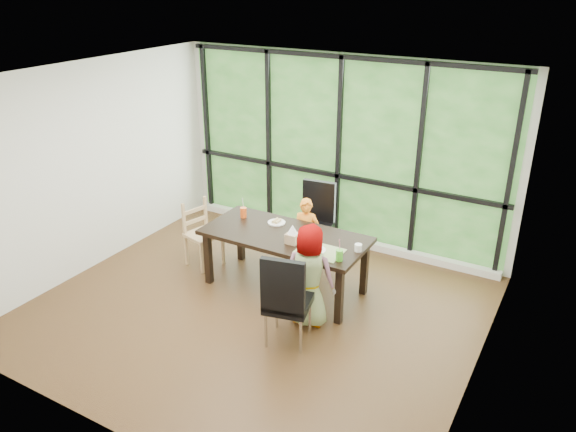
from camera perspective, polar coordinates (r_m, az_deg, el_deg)
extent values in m
plane|color=black|center=(6.74, -3.22, -9.40)|extent=(5.00, 5.00, 0.00)
plane|color=silver|center=(7.98, 5.35, 6.63)|extent=(5.00, 0.00, 5.00)
cube|color=#244D1D|center=(7.96, 5.29, 6.60)|extent=(4.80, 0.02, 2.65)
cube|color=silver|center=(8.37, 4.73, -2.08)|extent=(4.80, 0.12, 0.10)
cube|color=black|center=(6.96, -0.31, -4.64)|extent=(2.08, 1.06, 0.75)
cube|color=black|center=(7.60, 2.64, -0.72)|extent=(0.51, 0.51, 1.08)
cube|color=black|center=(5.93, 0.03, -8.27)|extent=(0.55, 0.55, 1.08)
cube|color=tan|center=(7.56, -8.60, -1.87)|extent=(0.49, 0.51, 0.90)
imported|color=orange|center=(7.34, 1.87, -1.95)|extent=(0.41, 0.32, 1.01)
imported|color=slate|center=(6.20, 2.08, -6.08)|extent=(0.64, 0.47, 1.20)
cube|color=tan|center=(6.39, 3.26, -3.60)|extent=(0.52, 0.38, 0.01)
cylinder|color=white|center=(7.08, -1.17, -0.67)|extent=(0.23, 0.23, 0.01)
cylinder|color=white|center=(6.40, 2.70, -3.50)|extent=(0.27, 0.27, 0.02)
cylinder|color=#E65519|center=(7.25, -4.57, 0.36)|extent=(0.08, 0.08, 0.13)
cylinder|color=#53C730|center=(6.19, 5.26, -4.01)|extent=(0.08, 0.08, 0.13)
cylinder|color=white|center=(6.42, 7.18, -3.23)|extent=(0.09, 0.09, 0.09)
cube|color=tan|center=(6.55, 0.47, -2.28)|extent=(0.14, 0.14, 0.12)
cylinder|color=white|center=(7.21, -4.60, 1.14)|extent=(0.01, 0.04, 0.20)
cylinder|color=pink|center=(6.14, 5.30, -3.15)|extent=(0.01, 0.04, 0.20)
cone|color=white|center=(6.50, 0.47, -1.36)|extent=(0.12, 0.12, 0.11)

